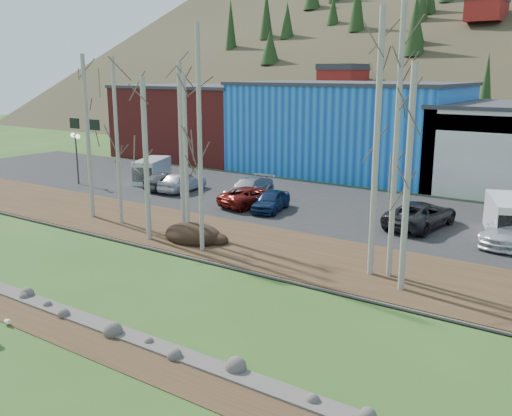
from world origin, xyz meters
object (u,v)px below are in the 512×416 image
Objects in this scene: street_lamp at (76,144)px; car_0 at (182,181)px; car_4 at (271,201)px; van_white at (510,218)px; car_5 at (421,214)px; car_6 at (509,229)px; van_grey at (151,171)px; seagull at (8,322)px; car_1 at (168,181)px; car_2 at (252,196)px; car_3 at (249,188)px.

car_0 is at bearing 36.71° from street_lamp.
van_white reaches higher than car_4.
car_6 is (5.04, -0.47, -0.02)m from car_5.
car_4 is 0.85× the size of van_grey.
car_1 is at bearing 126.72° from seagull.
car_6 is (16.53, 0.77, 0.08)m from car_2.
van_white reaches higher than van_grey.
car_1 is (7.84, 2.39, -2.60)m from street_lamp.
car_0 reaches higher than car_4.
car_1 is (-11.95, 21.41, 0.65)m from seagull.
van_grey is (4.46, 4.00, -2.31)m from street_lamp.
car_0 is at bearing 4.65° from car_2.
van_white is 28.27m from van_grey.
car_5 reaches higher than car_4.
car_0 reaches higher than car_6.
seagull is 20.88m from car_2.
van_grey is (-15.33, 23.02, 0.95)m from seagull.
car_3 is 18.22m from car_6.
car_2 is at bearing -53.77° from car_3.
car_2 is at bearing 106.70° from seagull.
car_6 is 1.10× the size of van_grey.
car_5 is at bearing -25.86° from van_grey.
seagull is 24.53m from car_1.
car_4 is 0.78× the size of car_6.
car_0 is 5.77m from car_3.
car_2 is at bearing 155.26° from car_4.
car_5 is at bearing 175.15° from car_0.
seagull is 0.10× the size of car_4.
car_4 is at bearing 165.49° from car_0.
car_3 is at bearing -36.94° from car_2.
car_4 is at bearing 16.84° from car_5.
van_white reaches higher than car_0.
car_3 reaches higher than car_1.
car_1 is 0.80× the size of car_3.
car_3 is 4.24m from car_4.
car_2 reaches higher than car_1.
car_2 is 1.91m from car_4.
car_4 is 0.77× the size of van_white.
seagull is at bearing -118.69° from car_6.
street_lamp reaches higher than van_grey.
van_white is 1.11× the size of van_grey.
van_grey is (-13.88, 2.83, 0.27)m from car_4.
van_grey reaches higher than car_0.
van_grey is at bearing 62.31° from street_lamp.
car_0 is at bearing -164.09° from car_1.
car_4 is at bearing 101.67° from seagull.
car_2 is 1.20× the size of car_4.
car_5 reaches higher than car_3.
seagull is 20.26m from car_4.
van_white is at bearing 26.88° from street_lamp.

